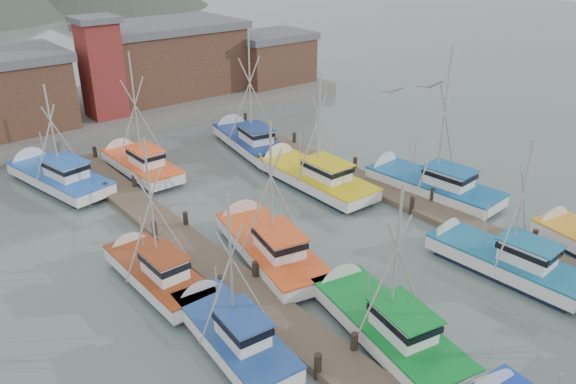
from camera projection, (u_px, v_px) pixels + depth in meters
ground at (410, 284)px, 28.20m from camera, size 260.00×260.00×0.00m
dock_left at (250, 295)px, 27.00m from camera, size 2.30×46.00×1.50m
dock_right at (434, 212)px, 34.94m from camera, size 2.30×46.00×1.50m
quay at (112, 108)px, 54.12m from camera, size 44.00×16.00×1.20m
shed_center at (165, 58)px, 55.80m from camera, size 14.84×9.54×6.90m
shed_right at (271, 57)px, 60.27m from camera, size 8.48×6.36×5.20m
lookout_tower at (101, 67)px, 48.07m from camera, size 3.60×3.60×8.50m
boat_4 at (380, 321)px, 24.47m from camera, size 4.28×9.20×8.25m
boat_5 at (497, 258)px, 29.17m from camera, size 3.28×8.84×8.10m
boat_6 at (228, 330)px, 23.92m from camera, size 3.21×8.00×7.88m
boat_8 at (266, 244)px, 30.45m from camera, size 4.71×9.80×8.68m
boat_9 at (310, 175)px, 39.03m from camera, size 3.74×10.10×9.07m
boat_10 at (153, 270)px, 28.09m from camera, size 3.42×7.92×8.45m
boat_11 at (426, 183)px, 37.81m from camera, size 4.39×9.94×10.90m
boat_12 at (138, 163)px, 41.04m from camera, size 3.80×8.75×9.59m
boat_13 at (248, 140)px, 45.68m from camera, size 4.52×9.86×10.24m
boat_14 at (55, 176)px, 38.97m from camera, size 4.84×10.03×8.09m
gull_near at (430, 86)px, 23.81m from camera, size 1.55×0.64×0.24m
gull_far at (392, 92)px, 32.01m from camera, size 1.54×0.66×0.24m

